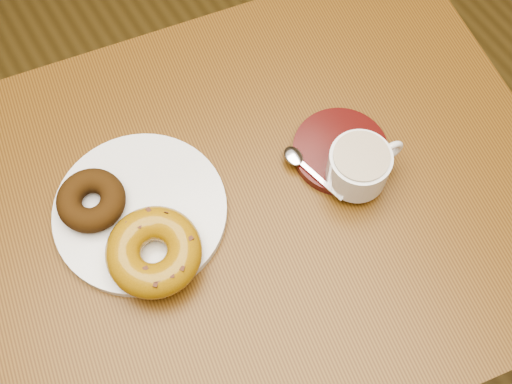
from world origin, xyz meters
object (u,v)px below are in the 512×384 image
cafe_table (245,239)px  saucer (340,151)px  donut_plate (140,211)px  coffee_cup (360,165)px

cafe_table → saucer: saucer is taller
donut_plate → coffee_cup: coffee_cup is taller
cafe_table → coffee_cup: coffee_cup is taller
donut_plate → saucer: size_ratio=1.74×
cafe_table → saucer: (0.16, -0.00, 0.14)m
donut_plate → coffee_cup: bearing=-21.5°
cafe_table → donut_plate: (-0.13, 0.06, 0.14)m
saucer → donut_plate: bearing=167.3°
donut_plate → saucer: bearing=-12.7°
coffee_cup → saucer: bearing=87.9°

